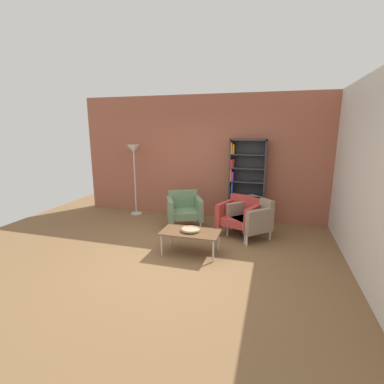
{
  "coord_description": "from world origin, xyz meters",
  "views": [
    {
      "loc": [
        1.56,
        -4.15,
        2.12
      ],
      "look_at": [
        0.1,
        0.84,
        0.95
      ],
      "focal_mm": 26.34,
      "sensor_mm": 36.0,
      "label": 1
    }
  ],
  "objects_px": {
    "coffee_table_low": "(191,233)",
    "decorative_bowl": "(191,229)",
    "armchair_spare_guest": "(240,215)",
    "bookshelf_tall": "(245,182)",
    "armchair_by_bookshelf": "(184,209)",
    "floor_lamp_torchiere": "(134,157)",
    "armchair_near_window": "(252,217)"
  },
  "relations": [
    {
      "from": "coffee_table_low",
      "to": "decorative_bowl",
      "type": "xyz_separation_m",
      "value": [
        0.0,
        0.0,
        0.07
      ]
    },
    {
      "from": "decorative_bowl",
      "to": "armchair_spare_guest",
      "type": "xyz_separation_m",
      "value": [
        0.71,
        1.11,
        -0.02
      ]
    },
    {
      "from": "bookshelf_tall",
      "to": "coffee_table_low",
      "type": "height_order",
      "value": "bookshelf_tall"
    },
    {
      "from": "bookshelf_tall",
      "to": "armchair_by_bookshelf",
      "type": "height_order",
      "value": "bookshelf_tall"
    },
    {
      "from": "bookshelf_tall",
      "to": "decorative_bowl",
      "type": "bearing_deg",
      "value": -108.81
    },
    {
      "from": "bookshelf_tall",
      "to": "decorative_bowl",
      "type": "xyz_separation_m",
      "value": [
        -0.69,
        -2.03,
        -0.5
      ]
    },
    {
      "from": "bookshelf_tall",
      "to": "floor_lamp_torchiere",
      "type": "bearing_deg",
      "value": -175.86
    },
    {
      "from": "bookshelf_tall",
      "to": "decorative_bowl",
      "type": "relative_size",
      "value": 5.94
    },
    {
      "from": "armchair_by_bookshelf",
      "to": "floor_lamp_torchiere",
      "type": "relative_size",
      "value": 0.53
    },
    {
      "from": "decorative_bowl",
      "to": "armchair_near_window",
      "type": "bearing_deg",
      "value": 47.89
    },
    {
      "from": "armchair_near_window",
      "to": "armchair_by_bookshelf",
      "type": "bearing_deg",
      "value": -142.92
    },
    {
      "from": "coffee_table_low",
      "to": "armchair_near_window",
      "type": "bearing_deg",
      "value": 47.89
    },
    {
      "from": "bookshelf_tall",
      "to": "floor_lamp_torchiere",
      "type": "distance_m",
      "value": 2.74
    },
    {
      "from": "bookshelf_tall",
      "to": "armchair_by_bookshelf",
      "type": "relative_size",
      "value": 2.07
    },
    {
      "from": "floor_lamp_torchiere",
      "to": "armchair_near_window",
      "type": "bearing_deg",
      "value": -15.05
    },
    {
      "from": "decorative_bowl",
      "to": "bookshelf_tall",
      "type": "bearing_deg",
      "value": 71.19
    },
    {
      "from": "armchair_near_window",
      "to": "coffee_table_low",
      "type": "bearing_deg",
      "value": -87.55
    },
    {
      "from": "coffee_table_low",
      "to": "armchair_spare_guest",
      "type": "bearing_deg",
      "value": 57.37
    },
    {
      "from": "coffee_table_low",
      "to": "armchair_near_window",
      "type": "xyz_separation_m",
      "value": [
        0.95,
        1.05,
        0.05
      ]
    },
    {
      "from": "coffee_table_low",
      "to": "armchair_near_window",
      "type": "height_order",
      "value": "armchair_near_window"
    },
    {
      "from": "coffee_table_low",
      "to": "decorative_bowl",
      "type": "bearing_deg",
      "value": 0.0
    },
    {
      "from": "armchair_spare_guest",
      "to": "armchair_near_window",
      "type": "distance_m",
      "value": 0.25
    },
    {
      "from": "coffee_table_low",
      "to": "armchair_spare_guest",
      "type": "distance_m",
      "value": 1.31
    },
    {
      "from": "armchair_spare_guest",
      "to": "floor_lamp_torchiere",
      "type": "xyz_separation_m",
      "value": [
        -2.7,
        0.73,
        1.03
      ]
    },
    {
      "from": "coffee_table_low",
      "to": "decorative_bowl",
      "type": "height_order",
      "value": "decorative_bowl"
    },
    {
      "from": "decorative_bowl",
      "to": "armchair_spare_guest",
      "type": "distance_m",
      "value": 1.31
    },
    {
      "from": "decorative_bowl",
      "to": "floor_lamp_torchiere",
      "type": "relative_size",
      "value": 0.18
    },
    {
      "from": "bookshelf_tall",
      "to": "armchair_spare_guest",
      "type": "height_order",
      "value": "bookshelf_tall"
    },
    {
      "from": "armchair_near_window",
      "to": "floor_lamp_torchiere",
      "type": "bearing_deg",
      "value": -150.5
    },
    {
      "from": "armchair_spare_guest",
      "to": "floor_lamp_torchiere",
      "type": "height_order",
      "value": "floor_lamp_torchiere"
    },
    {
      "from": "bookshelf_tall",
      "to": "armchair_near_window",
      "type": "height_order",
      "value": "bookshelf_tall"
    },
    {
      "from": "decorative_bowl",
      "to": "armchair_near_window",
      "type": "height_order",
      "value": "armchair_near_window"
    }
  ]
}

